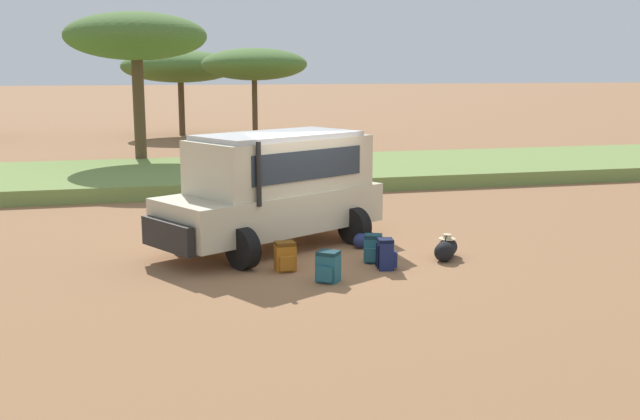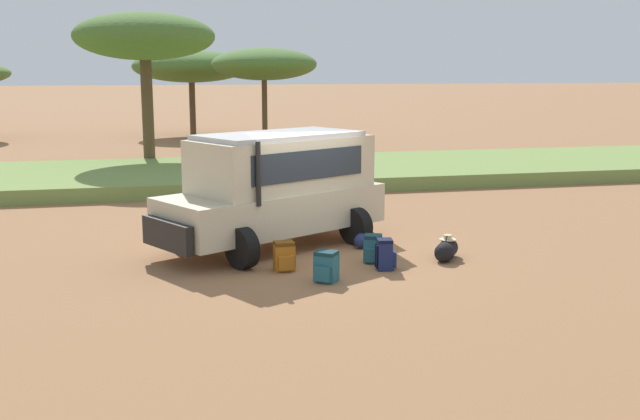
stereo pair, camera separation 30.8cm
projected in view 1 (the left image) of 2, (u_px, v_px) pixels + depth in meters
The scene contains 12 objects.
ground_plane at pixel (319, 256), 15.26m from camera, with size 320.00×320.00×0.00m, color #936642.
grass_bank at pixel (241, 174), 25.61m from camera, with size 120.00×7.00×0.44m.
safari_vehicle at pixel (276, 187), 15.87m from camera, with size 5.32×4.03×2.44m.
backpack_beside_front_wheel at pixel (285, 257), 14.15m from camera, with size 0.39×0.40×0.56m.
backpack_cluster_center at pixel (328, 267), 13.42m from camera, with size 0.50×0.51×0.56m.
backpack_near_rear_wheel at pixel (373, 249), 14.78m from camera, with size 0.44×0.46×0.55m.
backpack_outermost at pixel (386, 254), 14.24m from camera, with size 0.41×0.35×0.60m.
duffel_bag_low_black_case at pixel (446, 249), 15.07m from camera, with size 0.67×0.82×0.48m.
duffel_bag_soft_canvas at pixel (363, 239), 16.15m from camera, with size 0.58×0.73×0.42m.
acacia_tree_left_mid at pixel (136, 37), 27.35m from camera, with size 5.16×5.63×5.80m.
acacia_tree_centre_back at pixel (180, 67), 42.00m from camera, with size 6.58×5.79×4.76m.
acacia_tree_right_mid at pixel (254, 64), 37.03m from camera, with size 5.23×5.66×4.76m.
Camera 1 is at (-3.61, -14.37, 3.79)m, focal length 42.00 mm.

